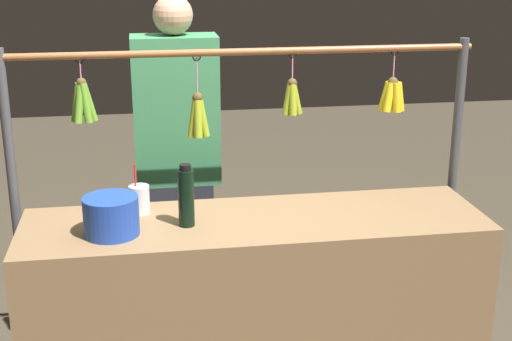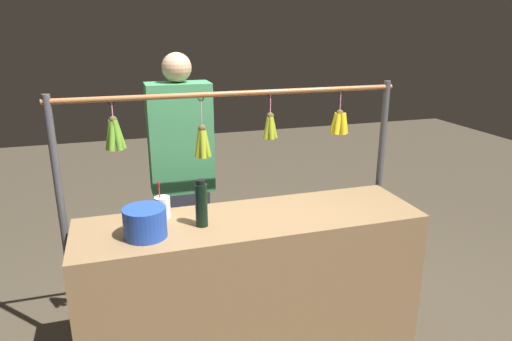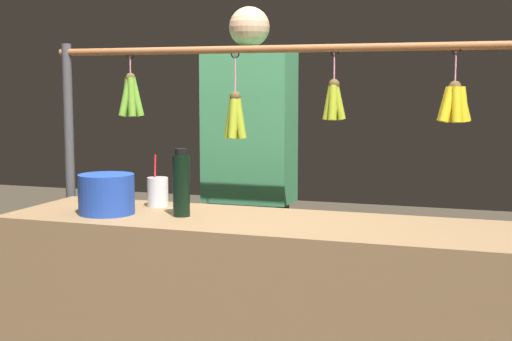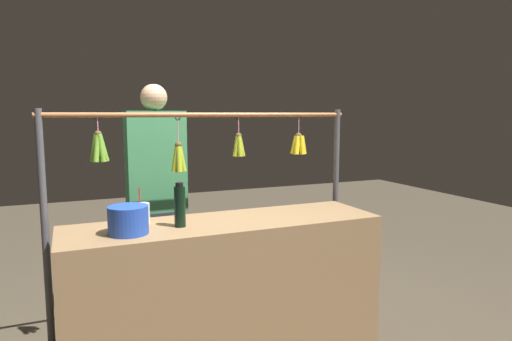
% 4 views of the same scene
% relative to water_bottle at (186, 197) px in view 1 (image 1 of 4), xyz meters
% --- Properties ---
extents(market_counter, '(1.97, 0.56, 0.91)m').
position_rel_water_bottle_xyz_m(market_counter, '(-0.29, -0.03, -0.58)').
color(market_counter, olive).
rests_on(market_counter, ground).
extents(display_rack, '(2.13, 0.12, 1.61)m').
position_rel_water_bottle_xyz_m(display_rack, '(-0.30, -0.37, 0.09)').
color(display_rack, '#4C4C51').
rests_on(display_rack, ground).
extents(water_bottle, '(0.07, 0.07, 0.26)m').
position_rel_water_bottle_xyz_m(water_bottle, '(0.00, 0.00, 0.00)').
color(water_bottle, black).
rests_on(water_bottle, market_counter).
extents(blue_bucket, '(0.22, 0.22, 0.16)m').
position_rel_water_bottle_xyz_m(blue_bucket, '(0.30, 0.05, -0.05)').
color(blue_bucket, '#2449B8').
rests_on(blue_bucket, market_counter).
extents(drink_cup, '(0.09, 0.09, 0.22)m').
position_rel_water_bottle_xyz_m(drink_cup, '(0.19, -0.18, -0.06)').
color(drink_cup, silver).
rests_on(drink_cup, market_counter).
extents(vendor_person, '(0.43, 0.23, 1.79)m').
position_rel_water_bottle_xyz_m(vendor_person, '(-0.01, -0.77, -0.15)').
color(vendor_person, '#2D2D38').
rests_on(vendor_person, ground).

